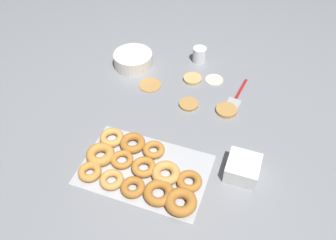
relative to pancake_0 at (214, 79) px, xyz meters
The scene contains 11 objects.
ground_plane 0.27m from the pancake_0, 112.34° to the right, with size 3.00×3.00×0.00m, color gray.
pancake_0 is the anchor object (origin of this frame).
pancake_1 0.22m from the pancake_0, 106.97° to the right, with size 0.09×0.09×0.01m, color #B27F42.
pancake_2 0.22m from the pancake_0, 61.24° to the right, with size 0.10×0.10×0.02m, color #B27F42.
pancake_3 0.32m from the pancake_0, 153.09° to the right, with size 0.11×0.11×0.01m, color #B27F42.
pancake_4 0.10m from the pancake_0, 160.49° to the right, with size 0.09×0.09×0.02m, color tan.
donut_tray 0.65m from the pancake_0, 100.99° to the right, with size 0.49×0.32×0.04m.
batter_bowl 0.43m from the pancake_0, behind, with size 0.20×0.20×0.07m.
container_stack 0.57m from the pancake_0, 64.69° to the right, with size 0.12×0.13×0.07m.
paper_cup 0.17m from the pancake_0, 132.61° to the left, with size 0.07×0.07×0.08m.
spatula 0.18m from the pancake_0, 46.80° to the right, with size 0.08×0.29×0.01m.
Camera 1 is at (0.35, -1.12, 1.13)m, focal length 38.00 mm.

